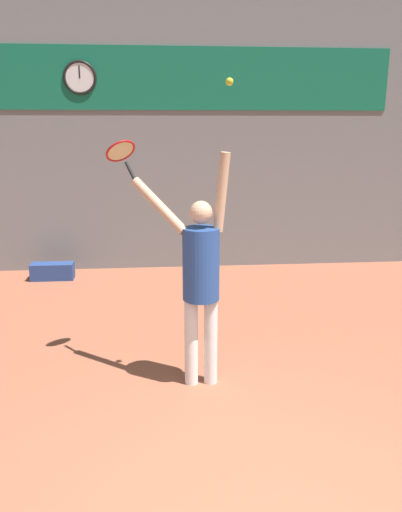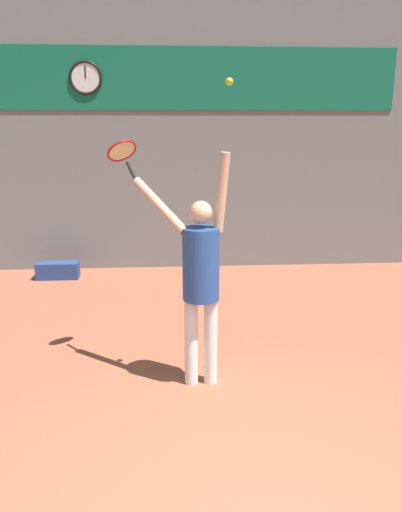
# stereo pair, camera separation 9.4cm
# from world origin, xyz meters

# --- Properties ---
(back_wall) EXTENTS (18.00, 0.10, 5.00)m
(back_wall) POSITION_xyz_m (0.00, 6.41, 2.50)
(back_wall) COLOR slate
(back_wall) RESTS_ON ground_plane
(sponsor_banner) EXTENTS (6.60, 0.02, 1.00)m
(sponsor_banner) POSITION_xyz_m (0.00, 6.35, 3.21)
(sponsor_banner) COLOR #146B4C
(scoreboard_clock) EXTENTS (0.54, 0.05, 0.54)m
(scoreboard_clock) POSITION_xyz_m (-1.83, 6.33, 3.21)
(scoreboard_clock) COLOR white
(tennis_player) EXTENTS (0.92, 0.59, 2.25)m
(tennis_player) POSITION_xyz_m (-0.24, 2.18, 1.13)
(tennis_player) COLOR white
(tennis_player) RESTS_ON ground_plane
(tennis_racket) EXTENTS (0.39, 0.42, 0.39)m
(tennis_racket) POSITION_xyz_m (-0.97, 2.74, 2.21)
(tennis_racket) COLOR black
(tennis_ball) EXTENTS (0.07, 0.07, 0.07)m
(tennis_ball) POSITION_xyz_m (-0.01, 2.06, 2.82)
(tennis_ball) COLOR #CCDB2D
(equipment_bag) EXTENTS (0.69, 0.26, 0.27)m
(equipment_bag) POSITION_xyz_m (-2.38, 5.79, 0.14)
(equipment_bag) COLOR navy
(equipment_bag) RESTS_ON ground_plane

